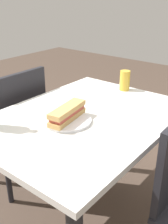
{
  "coord_description": "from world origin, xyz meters",
  "views": [
    {
      "loc": [
        -1.0,
        -0.8,
        1.34
      ],
      "look_at": [
        0.0,
        0.0,
        0.76
      ],
      "focal_mm": 43.41,
      "sensor_mm": 36.0,
      "label": 1
    }
  ],
  "objects": [
    {
      "name": "knife_near",
      "position": [
        -0.13,
        0.07,
        0.76
      ],
      "size": [
        0.18,
        0.06,
        0.01
      ],
      "color": "silver",
      "rests_on": "plate_near"
    },
    {
      "name": "beer_glass",
      "position": [
        0.47,
        0.04,
        0.8
      ],
      "size": [
        0.06,
        0.06,
        0.13
      ],
      "primitive_type": "cylinder",
      "color": "gold",
      "rests_on": "dining_table"
    },
    {
      "name": "ground_plane",
      "position": [
        0.0,
        0.0,
        0.0
      ],
      "size": [
        8.0,
        8.0,
        0.0
      ],
      "primitive_type": "plane",
      "color": "#47382D"
    },
    {
      "name": "plate_near",
      "position": [
        -0.11,
        0.02,
        0.75
      ],
      "size": [
        0.24,
        0.24,
        0.01
      ],
      "primitive_type": "cylinder",
      "color": "white",
      "rests_on": "dining_table"
    },
    {
      "name": "baguette_sandwich_near",
      "position": [
        -0.11,
        0.02,
        0.79
      ],
      "size": [
        0.25,
        0.11,
        0.07
      ],
      "color": "tan",
      "rests_on": "plate_near"
    },
    {
      "name": "dining_table",
      "position": [
        0.0,
        0.0,
        0.62
      ],
      "size": [
        1.09,
        0.81,
        0.74
      ],
      "color": "silver",
      "rests_on": "ground"
    },
    {
      "name": "chair_far",
      "position": [
        0.0,
        0.6,
        0.51
      ],
      "size": [
        0.4,
        0.4,
        0.88
      ],
      "color": "black",
      "rests_on": "ground"
    }
  ]
}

